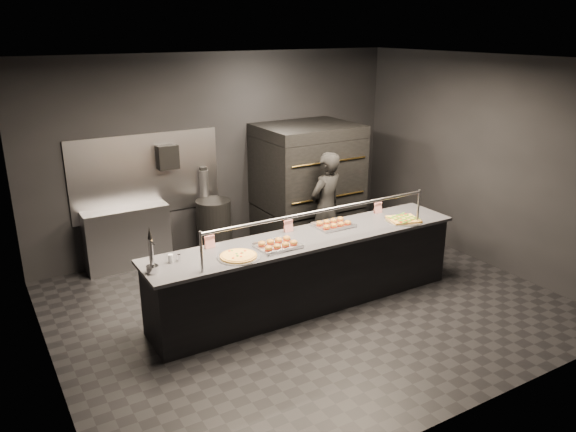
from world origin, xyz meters
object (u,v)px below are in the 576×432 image
object	(u,v)px
worker	(326,208)
beer_tap	(152,260)
fire_extinguisher	(204,184)
service_counter	(307,271)
square_pizza	(404,220)
towel_dispenser	(167,157)
slider_tray_a	(278,244)
slider_tray_b	(334,224)
round_pizza	(238,256)
prep_shelf	(128,238)
pizza_oven	(307,184)
trash_bin	(214,228)

from	to	relation	value
worker	beer_tap	bearing A→B (deg)	4.76
fire_extinguisher	service_counter	bearing A→B (deg)	-81.70
square_pizza	towel_dispenser	bearing A→B (deg)	132.16
fire_extinguisher	slider_tray_a	xyz separation A→B (m)	(-0.12, -2.50, -0.11)
service_counter	slider_tray_b	size ratio (longest dim) A/B	8.40
round_pizza	worker	distance (m)	2.35
round_pizza	prep_shelf	bearing A→B (deg)	103.48
service_counter	round_pizza	xyz separation A→B (m)	(-1.01, -0.15, 0.47)
pizza_oven	round_pizza	size ratio (longest dim) A/B	4.00
round_pizza	trash_bin	xyz separation A→B (m)	(0.67, 2.25, -0.50)
round_pizza	beer_tap	bearing A→B (deg)	173.95
slider_tray_a	service_counter	bearing A→B (deg)	11.54
service_counter	beer_tap	size ratio (longest dim) A/B	8.14
worker	towel_dispenser	bearing A→B (deg)	-50.89
round_pizza	worker	size ratio (longest dim) A/B	0.29
beer_tap	slider_tray_a	bearing A→B (deg)	-1.83
towel_dispenser	fire_extinguisher	distance (m)	0.74
fire_extinguisher	round_pizza	xyz separation A→B (m)	(-0.66, -2.55, -0.12)
service_counter	slider_tray_a	bearing A→B (deg)	-168.46
prep_shelf	square_pizza	xyz separation A→B (m)	(3.00, -2.47, 0.49)
prep_shelf	pizza_oven	bearing A→B (deg)	-8.54
service_counter	prep_shelf	xyz separation A→B (m)	(-1.60, 2.32, -0.01)
service_counter	towel_dispenser	distance (m)	2.78
fire_extinguisher	worker	distance (m)	1.91
towel_dispenser	slider_tray_a	size ratio (longest dim) A/B	0.67
round_pizza	slider_tray_b	xyz separation A→B (m)	(1.50, 0.30, 0.01)
pizza_oven	worker	bearing A→B (deg)	-103.72
fire_extinguisher	square_pizza	world-z (taller)	fire_extinguisher
slider_tray_a	slider_tray_b	size ratio (longest dim) A/B	1.07
prep_shelf	trash_bin	world-z (taller)	prep_shelf
pizza_oven	square_pizza	distance (m)	2.06
beer_tap	worker	bearing A→B (deg)	20.78
pizza_oven	prep_shelf	bearing A→B (deg)	171.46
square_pizza	trash_bin	bearing A→B (deg)	127.77
fire_extinguisher	square_pizza	xyz separation A→B (m)	(1.75, -2.55, -0.12)
service_counter	round_pizza	size ratio (longest dim) A/B	8.59
trash_bin	worker	xyz separation A→B (m)	(1.34, -1.03, 0.39)
pizza_oven	square_pizza	world-z (taller)	pizza_oven
service_counter	trash_bin	xyz separation A→B (m)	(-0.34, 2.10, -0.03)
prep_shelf	slider_tray_a	bearing A→B (deg)	-65.04
worker	slider_tray_a	bearing A→B (deg)	22.36
pizza_oven	prep_shelf	world-z (taller)	pizza_oven
fire_extinguisher	square_pizza	distance (m)	3.10
slider_tray_a	worker	bearing A→B (deg)	38.37
towel_dispenser	slider_tray_a	bearing A→B (deg)	-80.29
trash_bin	worker	bearing A→B (deg)	-37.57
slider_tray_a	trash_bin	bearing A→B (deg)	86.52
pizza_oven	beer_tap	distance (m)	3.71
beer_tap	slider_tray_b	size ratio (longest dim) A/B	1.03
prep_shelf	slider_tray_b	size ratio (longest dim) A/B	2.46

